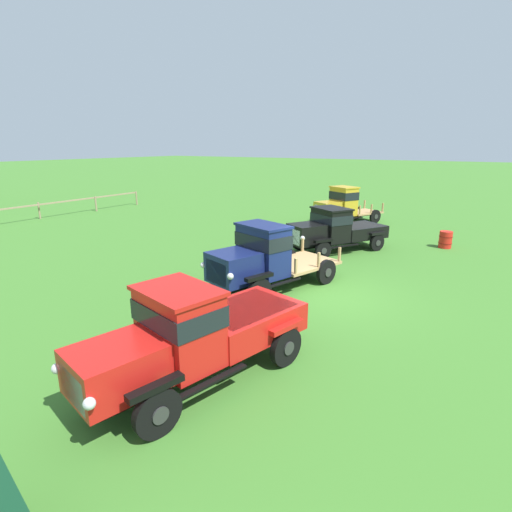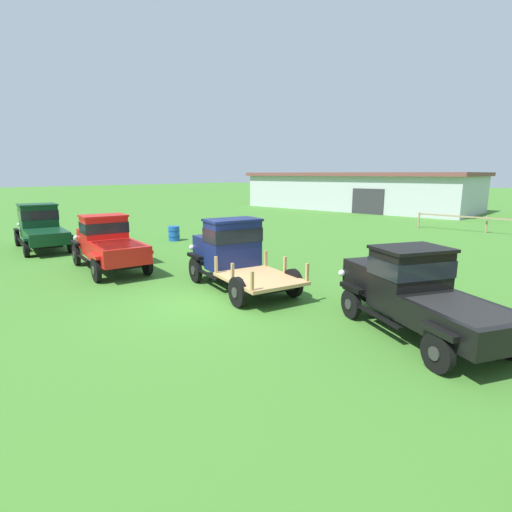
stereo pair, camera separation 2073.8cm
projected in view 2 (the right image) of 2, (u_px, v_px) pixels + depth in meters
The scene contains 7 objects.
ground_plane at pixel (201, 304), 11.84m from camera, with size 240.00×240.00×0.00m, color #3D7528.
farm_shed at pixel (358, 191), 43.58m from camera, with size 23.99×10.32×3.91m.
vintage_truck_foreground_near at pixel (40, 227), 20.44m from camera, with size 5.84×3.04×2.27m.
vintage_truck_second_in_line at pixel (107, 242), 15.94m from camera, with size 5.46×2.99×2.16m.
vintage_truck_midrow_center at pixel (231, 251), 13.71m from camera, with size 5.34×3.35×2.30m.
vintage_truck_far_side at pixel (416, 291), 9.50m from camera, with size 5.06×3.87×2.06m.
oil_drum_beside_row at pixel (174, 233), 22.90m from camera, with size 0.66×0.66×0.84m.
Camera 2 is at (8.73, -7.38, 3.78)m, focal length 28.00 mm.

